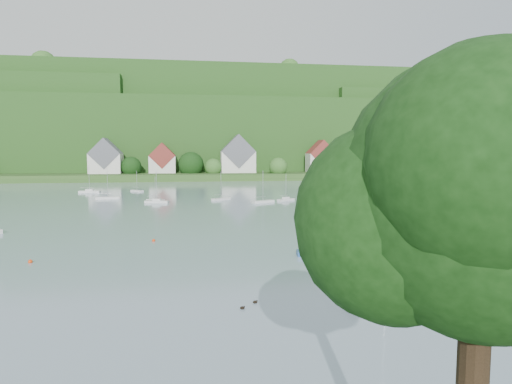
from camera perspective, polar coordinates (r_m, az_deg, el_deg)
near_tree at (r=11.30m, az=27.02°, el=-2.17°), size 8.40×8.50×13.70m
far_shore_strip at (r=216.95m, az=-4.04°, el=2.32°), size 600.00×60.00×3.00m
forested_ridge at (r=285.33m, az=-4.97°, el=7.30°), size 620.00×181.22×69.89m
village_building_0 at (r=207.02m, az=-19.20°, el=4.12°), size 14.00×10.40×16.00m
village_building_1 at (r=205.71m, az=-12.22°, el=4.08°), size 12.00×9.36×14.00m
village_building_2 at (r=205.15m, az=-2.42°, el=4.61°), size 16.00×11.44×18.00m
village_building_3 at (r=210.95m, az=8.54°, el=4.35°), size 13.00×10.40×15.50m
village_building_4 at (r=231.47m, az=19.02°, el=4.23°), size 15.00×10.40×16.50m
near_sailboat_1 at (r=53.30m, az=8.57°, el=-7.82°), size 5.97×2.27×7.86m
near_sailboat_2 at (r=37.73m, az=16.69°, el=-13.45°), size 6.72×2.28×8.93m
near_sailboat_3 at (r=68.40m, az=8.82°, el=-4.91°), size 6.04×5.05×8.37m
mooring_buoy_0 at (r=55.61m, az=-27.64°, el=-8.27°), size 0.49×0.49×0.49m
mooring_buoy_1 at (r=44.85m, az=15.75°, el=-11.03°), size 0.39×0.39×0.39m
mooring_buoy_2 at (r=70.44m, az=14.07°, el=-5.08°), size 0.49×0.49×0.49m
mooring_buoy_3 at (r=62.60m, az=-13.36°, el=-6.35°), size 0.44×0.44×0.44m
duck_pair at (r=36.18m, az=-0.94°, el=-14.67°), size 1.61×1.45×0.29m
far_sailboat_cluster at (r=135.00m, az=-1.57°, el=0.10°), size 188.94×66.76×8.71m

